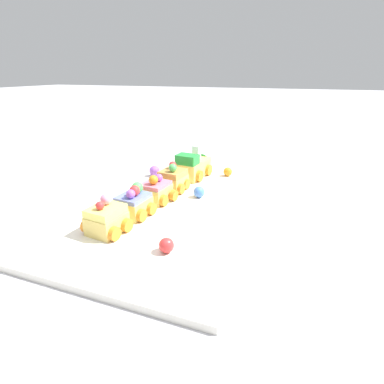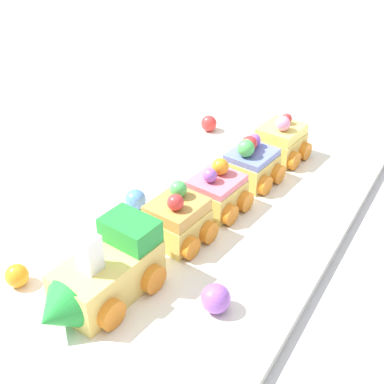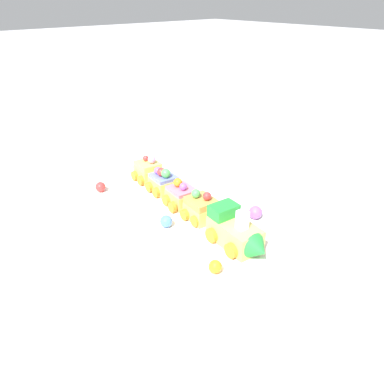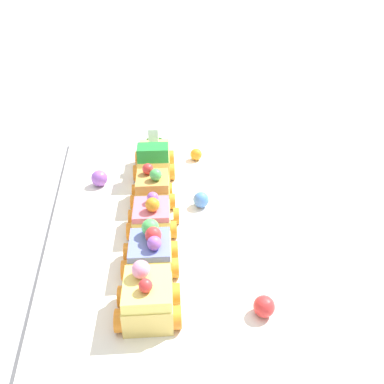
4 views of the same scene
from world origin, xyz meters
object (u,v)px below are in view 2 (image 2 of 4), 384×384
object	(u,v)px
gumball_orange	(17,275)
cake_train_locomotive	(101,277)
gumball_blue	(135,200)
gumball_purple	(216,298)
cake_car_blueberry	(251,164)
cake_car_strawberry	(216,192)
cake_car_lemon	(281,142)
cake_car_caramel	(177,220)
gumball_red	(209,123)

from	to	relation	value
gumball_orange	cake_train_locomotive	bearing A→B (deg)	108.25
gumball_blue	gumball_purple	size ratio (longest dim) A/B	0.90
gumball_blue	gumball_purple	bearing A→B (deg)	58.63
gumball_purple	cake_car_blueberry	bearing A→B (deg)	-162.66
cake_train_locomotive	cake_car_strawberry	size ratio (longest dim) A/B	1.81
cake_car_blueberry	gumball_blue	xyz separation A→B (m)	(0.13, -0.09, -0.01)
gumball_blue	cake_car_blueberry	bearing A→B (deg)	144.55
cake_train_locomotive	cake_car_lemon	world-z (taller)	cake_train_locomotive
cake_car_lemon	gumball_orange	distance (m)	0.39
cake_car_strawberry	cake_car_blueberry	xyz separation A→B (m)	(-0.08, 0.01, 0.00)
cake_car_blueberry	cake_car_lemon	xyz separation A→B (m)	(-0.08, 0.01, 0.00)
cake_car_strawberry	cake_car_lemon	distance (m)	0.15
cake_car_strawberry	gumball_purple	xyz separation A→B (m)	(0.15, 0.08, -0.01)
cake_car_lemon	gumball_orange	bearing A→B (deg)	-11.99
cake_car_caramel	gumball_red	size ratio (longest dim) A/B	3.14
cake_car_lemon	gumball_red	distance (m)	0.13
cake_car_caramel	gumball_purple	size ratio (longest dim) A/B	2.66
cake_car_blueberry	cake_car_caramel	bearing A→B (deg)	0.19
gumball_red	cake_car_blueberry	bearing A→B (deg)	49.54
cake_car_blueberry	gumball_red	distance (m)	0.15
cake_car_strawberry	gumball_blue	distance (m)	0.10
gumball_purple	cake_train_locomotive	bearing A→B (deg)	-67.91
gumball_orange	gumball_red	size ratio (longest dim) A/B	0.98
cake_train_locomotive	cake_car_strawberry	world-z (taller)	cake_train_locomotive
gumball_red	gumball_purple	world-z (taller)	gumball_purple
cake_car_lemon	gumball_red	size ratio (longest dim) A/B	3.14
cake_train_locomotive	gumball_blue	distance (m)	0.15
cake_car_lemon	gumball_purple	size ratio (longest dim) A/B	2.66
cake_train_locomotive	gumball_orange	bearing A→B (deg)	-65.18
gumball_orange	gumball_red	bearing A→B (deg)	-179.96
cake_car_blueberry	gumball_purple	world-z (taller)	cake_car_blueberry
cake_car_caramel	gumball_blue	size ratio (longest dim) A/B	2.97
cake_car_lemon	gumball_blue	world-z (taller)	cake_car_lemon
cake_train_locomotive	cake_car_lemon	xyz separation A→B (m)	(-0.34, 0.04, -0.00)
cake_car_lemon	gumball_blue	size ratio (longest dim) A/B	2.97
cake_car_lemon	gumball_red	xyz separation A→B (m)	(-0.02, -0.12, -0.01)
gumball_red	gumball_purple	distance (m)	0.37
cake_train_locomotive	gumball_red	size ratio (longest dim) A/B	5.70
gumball_orange	gumball_blue	xyz separation A→B (m)	(-0.17, 0.02, 0.00)
cake_car_lemon	cake_car_caramel	bearing A→B (deg)	-0.07
gumball_blue	gumball_purple	distance (m)	0.19
gumball_purple	gumball_orange	bearing A→B (deg)	-69.64
cake_car_strawberry	gumball_orange	distance (m)	0.24
cake_car_strawberry	cake_car_blueberry	distance (m)	0.08
cake_car_blueberry	gumball_orange	size ratio (longest dim) A/B	3.22
cake_car_lemon	gumball_blue	xyz separation A→B (m)	(0.20, -0.10, -0.01)
cake_car_caramel	cake_train_locomotive	bearing A→B (deg)	0.01
cake_car_caramel	gumball_red	world-z (taller)	cake_car_caramel
cake_train_locomotive	cake_car_caramel	world-z (taller)	cake_train_locomotive
cake_car_strawberry	gumball_red	size ratio (longest dim) A/B	3.14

